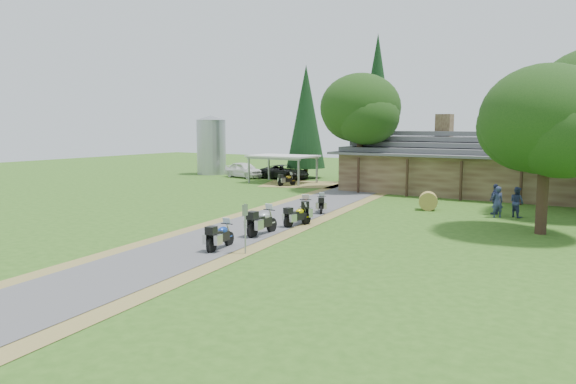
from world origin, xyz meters
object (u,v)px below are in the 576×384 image
Objects in this scene: silo at (211,145)px; motorcycle_row_d at (305,209)px; motorcycle_row_e at (321,203)px; motorcycle_carport_a at (287,179)px; car_white_sedan at (244,168)px; motorcycle_row_a at (220,235)px; lodge at (478,162)px; motorcycle_row_b at (262,221)px; carport at (283,169)px; car_dark_suv at (285,168)px; hay_bale at (428,201)px; motorcycle_row_c at (297,215)px.

motorcycle_row_d is (23.91, -20.34, -2.44)m from silo.
motorcycle_row_e is 15.34m from motorcycle_carport_a.
car_white_sedan is 3.56× the size of motorcycle_carport_a.
motorcycle_row_a is at bearing 158.66° from motorcycle_row_e.
motorcycle_row_b is at bearing -101.72° from lodge.
motorcycle_carport_a is at bearing -50.18° from carport.
car_dark_suv is 2.63× the size of motorcycle_row_b.
motorcycle_row_d is (14.10, -19.74, -0.35)m from car_dark_suv.
lodge is 28.81m from silo.
silo is 1.14× the size of car_dark_suv.
motorcycle_row_a is 1.10× the size of motorcycle_row_e.
motorcycle_row_a is 7.93m from motorcycle_row_d.
motorcycle_row_a is 16.29m from hay_bale.
motorcycle_row_a is at bearing -167.77° from motorcycle_row_c.
carport is 0.98× the size of car_white_sedan.
carport reaches higher than hay_bale.
car_dark_suv is 3.14× the size of motorcycle_row_c.
silo is at bearing 25.89° from motorcycle_row_e.
car_dark_suv is 28.01m from motorcycle_row_b.
silo is 1.07× the size of carport.
motorcycle_row_e is (-0.96, 7.66, -0.14)m from motorcycle_row_b.
motorcycle_row_e is at bearing -16.39° from motorcycle_row_d.
carport is at bearing 6.23° from motorcycle_row_d.
carport is at bearing 46.26° from motorcycle_row_c.
motorcycle_row_c is at bearing -56.14° from carport.
car_dark_suv reaches higher than car_white_sedan.
silo reaches higher than motorcycle_row_d.
carport is at bearing -17.08° from silo.
carport is 3.41m from car_dark_suv.
lodge is 10.11× the size of motorcycle_row_b.
motorcycle_carport_a is (3.32, -4.80, -0.49)m from car_dark_suv.
motorcycle_row_e reaches higher than motorcycle_carport_a.
motorcycle_carport_a reaches higher than hay_bale.
silo is at bearing 92.16° from car_dark_suv.
motorcycle_row_c is (-0.11, 6.53, -0.04)m from motorcycle_row_a.
motorcycle_carport_a is (-11.11, 16.33, -0.03)m from motorcycle_row_c.
motorcycle_row_d is (12.39, -16.80, -0.56)m from carport.
carport is at bearing 29.73° from motorcycle_row_b.
carport is 5.15× the size of hay_bale.
motorcycle_row_d reaches higher than motorcycle_row_a.
motorcycle_row_d is (-4.80, -18.02, -1.73)m from lodge.
motorcycle_row_b is 1.01× the size of motorcycle_row_d.
car_dark_suv is at bearing 19.08° from motorcycle_row_a.
motorcycle_row_c is 1.04× the size of motorcycle_row_e.
lodge is 18.73m from motorcycle_row_d.
lodge is at bearing -18.19° from motorcycle_row_a.
car_white_sedan is 3.39× the size of motorcycle_row_c.
car_white_sedan reaches higher than motorcycle_row_e.
lodge is 3.39× the size of silo.
silo is 1.05× the size of car_white_sedan.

